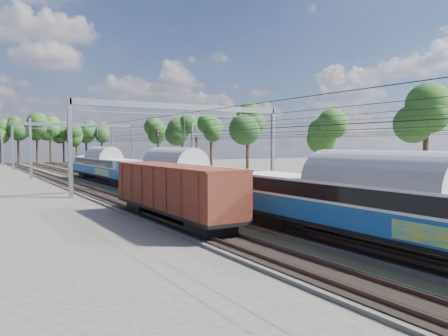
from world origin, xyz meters
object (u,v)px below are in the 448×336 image
freight_boxcar (173,189)px  signal_far (197,152)px  worker (96,165)px  signal_near (158,151)px  emu_train (177,171)px

freight_boxcar → signal_far: bearing=59.8°
worker → signal_far: signal_far is taller
signal_near → signal_far: 13.60m
emu_train → signal_far: bearing=58.4°
worker → signal_far: bearing=175.9°
emu_train → signal_near: 13.21m
signal_near → signal_far: signal_near is taller
signal_far → signal_near: bearing=-139.2°
freight_boxcar → worker: 59.98m
worker → signal_near: size_ratio=0.30×
emu_train → worker: 50.41m
signal_near → signal_far: size_ratio=1.10×
worker → signal_near: bearing=157.5°
emu_train → freight_boxcar: emu_train is taller
signal_far → emu_train: bearing=-124.2°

